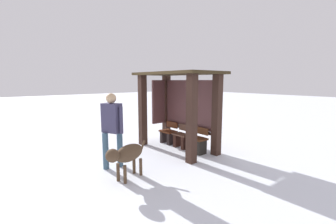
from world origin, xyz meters
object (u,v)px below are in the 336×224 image
object	(u,v)px
bench_center_inside	(182,139)
dog	(127,154)
bench_left_inside	(168,135)
bench_right_inside	(197,143)
bus_shelter	(179,98)
person_walking	(112,124)

from	to	relation	value
bench_center_inside	dog	size ratio (longest dim) A/B	0.65
bench_left_inside	bench_right_inside	xyz separation A→B (m)	(1.33, -0.00, 0.01)
bus_shelter	bench_right_inside	distance (m)	1.47
bench_left_inside	person_walking	bearing A→B (deg)	-71.98
person_walking	dog	xyz separation A→B (m)	(0.81, -0.07, -0.52)
bench_left_inside	bench_center_inside	distance (m)	0.66
bus_shelter	bench_center_inside	distance (m)	1.29
bus_shelter	person_walking	size ratio (longest dim) A/B	1.50
bench_left_inside	person_walking	xyz separation A→B (m)	(0.79, -2.42, 0.79)
dog	bench_right_inside	bearing A→B (deg)	96.26
bus_shelter	bench_center_inside	world-z (taller)	bus_shelter
bench_left_inside	dog	distance (m)	2.97
bench_center_inside	person_walking	size ratio (longest dim) A/B	0.40
bench_left_inside	bench_right_inside	distance (m)	1.33
bus_shelter	person_walking	bearing A→B (deg)	-85.23
bench_left_inside	bus_shelter	bearing A→B (deg)	-8.62
bus_shelter	bench_center_inside	size ratio (longest dim) A/B	3.75
bench_right_inside	dog	bearing A→B (deg)	-83.74
bench_right_inside	person_walking	bearing A→B (deg)	-102.54
bench_center_inside	dog	bearing A→B (deg)	-69.43
bench_center_inside	bench_right_inside	world-z (taller)	bench_right_inside
bench_left_inside	dog	size ratio (longest dim) A/B	0.64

